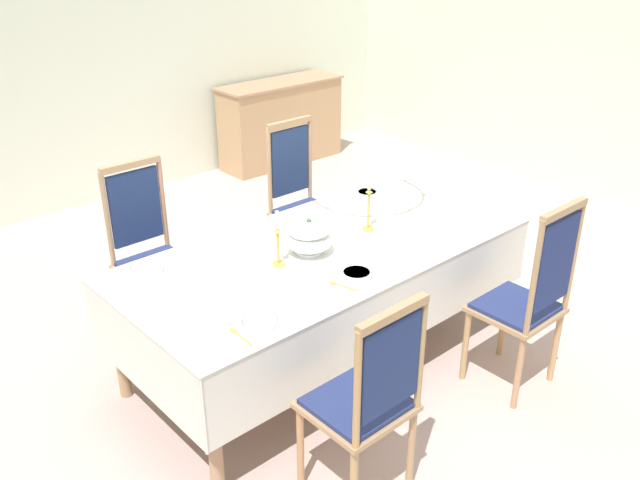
# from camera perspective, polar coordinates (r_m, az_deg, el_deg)

# --- Properties ---
(ground) EXTENTS (7.51, 6.16, 0.04)m
(ground) POSITION_cam_1_polar(r_m,az_deg,el_deg) (4.55, -2.07, -8.17)
(ground) COLOR #C6ABA5
(back_wall) EXTENTS (7.51, 0.08, 3.24)m
(back_wall) POSITION_cam_1_polar(r_m,az_deg,el_deg) (6.57, -20.83, 16.24)
(back_wall) COLOR silver
(back_wall) RESTS_ON ground
(right_wall) EXTENTS (0.08, 6.16, 3.24)m
(right_wall) POSITION_cam_1_polar(r_m,az_deg,el_deg) (6.91, 23.69, 16.17)
(right_wall) COLOR silver
(right_wall) RESTS_ON ground
(dining_table) EXTENTS (2.46, 1.14, 0.76)m
(dining_table) POSITION_cam_1_polar(r_m,az_deg,el_deg) (4.00, 0.47, -1.50)
(dining_table) COLOR tan
(dining_table) RESTS_ON ground
(tablecloth) EXTENTS (2.48, 1.16, 0.42)m
(tablecloth) POSITION_cam_1_polar(r_m,az_deg,el_deg) (4.02, 0.47, -1.96)
(tablecloth) COLOR white
(tablecloth) RESTS_ON dining_table
(chair_south_a) EXTENTS (0.44, 0.42, 1.09)m
(chair_south_a) POSITION_cam_1_polar(r_m,az_deg,el_deg) (3.11, 3.99, -13.12)
(chair_south_a) COLOR tan
(chair_south_a) RESTS_ON ground
(chair_north_a) EXTENTS (0.44, 0.42, 1.15)m
(chair_north_a) POSITION_cam_1_polar(r_m,az_deg,el_deg) (4.46, -14.14, -0.79)
(chair_north_a) COLOR tan
(chair_north_a) RESTS_ON ground
(chair_south_b) EXTENTS (0.44, 0.42, 1.18)m
(chair_south_b) POSITION_cam_1_polar(r_m,az_deg,el_deg) (3.95, 17.14, -4.57)
(chair_south_b) COLOR tan
(chair_south_b) RESTS_ON ground
(chair_north_b) EXTENTS (0.44, 0.42, 1.17)m
(chair_north_b) POSITION_cam_1_polar(r_m,az_deg,el_deg) (5.10, -1.61, 3.51)
(chair_north_b) COLOR tan
(chair_north_b) RESTS_ON ground
(soup_tureen) EXTENTS (0.27, 0.27, 0.22)m
(soup_tureen) POSITION_cam_1_polar(r_m,az_deg,el_deg) (3.85, -0.95, 0.29)
(soup_tureen) COLOR white
(soup_tureen) RESTS_ON tablecloth
(candlestick_west) EXTENTS (0.07, 0.07, 0.32)m
(candlestick_west) POSITION_cam_1_polar(r_m,az_deg,el_deg) (3.71, -3.55, -0.37)
(candlestick_west) COLOR gold
(candlestick_west) RESTS_ON tablecloth
(candlestick_east) EXTENTS (0.07, 0.07, 0.37)m
(candlestick_east) POSITION_cam_1_polar(r_m,az_deg,el_deg) (4.13, 4.11, 2.75)
(candlestick_east) COLOR gold
(candlestick_east) RESTS_ON tablecloth
(bowl_near_left) EXTENTS (0.18, 0.18, 0.04)m
(bowl_near_left) POSITION_cam_1_polar(r_m,az_deg,el_deg) (3.22, -5.03, -6.96)
(bowl_near_left) COLOR white
(bowl_near_left) RESTS_ON tablecloth
(bowl_near_right) EXTENTS (0.17, 0.17, 0.04)m
(bowl_near_right) POSITION_cam_1_polar(r_m,az_deg,el_deg) (3.62, 3.09, -2.92)
(bowl_near_right) COLOR white
(bowl_near_right) RESTS_ON tablecloth
(bowl_far_left) EXTENTS (0.18, 0.18, 0.04)m
(bowl_far_left) POSITION_cam_1_polar(r_m,az_deg,el_deg) (3.79, -14.40, -2.39)
(bowl_far_left) COLOR white
(bowl_far_left) RESTS_ON tablecloth
(bowl_far_right) EXTENTS (0.15, 0.15, 0.03)m
(bowl_far_right) POSITION_cam_1_polar(r_m,az_deg,el_deg) (4.71, 3.97, 3.95)
(bowl_far_right) COLOR white
(bowl_far_right) RESTS_ON tablecloth
(spoon_primary) EXTENTS (0.03, 0.18, 0.01)m
(spoon_primary) POSITION_cam_1_polar(r_m,az_deg,el_deg) (3.19, -7.03, -7.74)
(spoon_primary) COLOR gold
(spoon_primary) RESTS_ON tablecloth
(spoon_secondary) EXTENTS (0.07, 0.17, 0.01)m
(spoon_secondary) POSITION_cam_1_polar(r_m,az_deg,el_deg) (3.56, 1.37, -3.70)
(spoon_secondary) COLOR gold
(spoon_secondary) RESTS_ON tablecloth
(sideboard) EXTENTS (1.44, 0.48, 0.90)m
(sideboard) POSITION_cam_1_polar(r_m,az_deg,el_deg) (7.60, -3.29, 9.84)
(sideboard) COLOR tan
(sideboard) RESTS_ON ground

